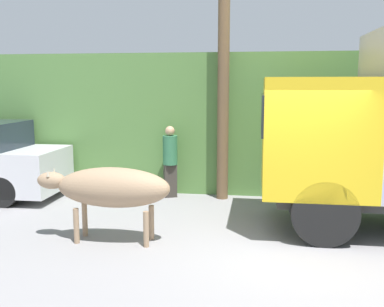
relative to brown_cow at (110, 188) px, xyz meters
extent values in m
plane|color=gray|center=(2.79, 0.00, -0.91)|extent=(60.00, 60.00, 0.00)
cube|color=#568442|center=(2.79, 5.98, 0.75)|extent=(32.00, 5.11, 3.31)
cube|color=gold|center=(3.37, 1.29, 0.80)|extent=(1.82, 2.22, 1.98)
cube|color=#232D38|center=(2.44, 1.29, 1.16)|extent=(0.04, 1.88, 0.69)
cylinder|color=black|center=(3.46, 0.42, -0.37)|extent=(1.08, 0.49, 1.08)
ellipsoid|color=#9E7F60|center=(0.05, 0.00, 0.01)|extent=(1.89, 0.66, 0.66)
ellipsoid|color=#9E7F60|center=(-1.02, 0.00, 0.09)|extent=(0.49, 0.29, 0.29)
cone|color=#B7AD93|center=(-1.02, -0.11, 0.24)|extent=(0.06, 0.06, 0.11)
cone|color=#B7AD93|center=(-1.02, 0.11, 0.24)|extent=(0.06, 0.06, 0.11)
cylinder|color=#9E7F60|center=(-0.54, -0.18, -0.61)|extent=(0.09, 0.09, 0.59)
cylinder|color=#9E7F60|center=(-0.54, 0.18, -0.61)|extent=(0.09, 0.09, 0.59)
cylinder|color=#9E7F60|center=(0.64, -0.18, -0.61)|extent=(0.09, 0.09, 0.59)
cylinder|color=#9E7F60|center=(0.64, 0.18, -0.61)|extent=(0.09, 0.09, 0.59)
cylinder|color=black|center=(-2.95, 1.73, -0.58)|extent=(0.66, 0.27, 0.66)
cube|color=#38332D|center=(0.39, 3.07, -0.53)|extent=(0.33, 0.28, 0.76)
cylinder|color=#33724C|center=(0.39, 3.07, 0.19)|extent=(0.44, 0.44, 0.66)
sphere|color=tan|center=(0.39, 3.07, 0.63)|extent=(0.22, 0.22, 0.22)
cylinder|color=brown|center=(1.59, 3.12, 1.80)|extent=(0.26, 0.26, 5.41)
camera|label=1|loc=(2.38, -6.90, 1.68)|focal=42.00mm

